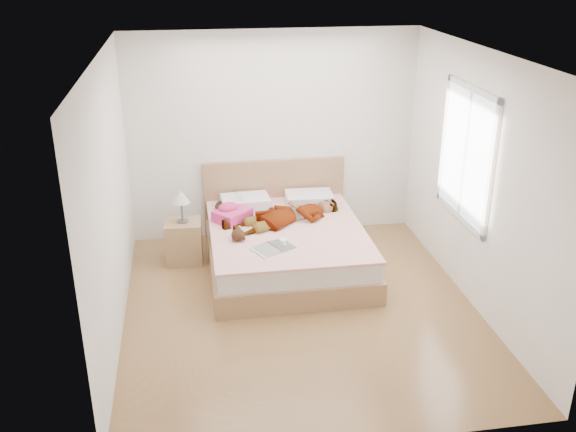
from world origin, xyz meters
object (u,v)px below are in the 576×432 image
object	(u,v)px
bed	(285,243)
plush_toy	(238,234)
coffee_mug	(283,243)
nightstand	(184,238)
towel	(231,213)
woman	(286,212)
phone	(240,195)
magazine	(274,248)

from	to	relation	value
bed	plush_toy	world-z (taller)	bed
coffee_mug	nightstand	distance (m)	1.38
towel	nightstand	distance (m)	0.64
woman	bed	xyz separation A→B (m)	(-0.02, -0.14, -0.34)
phone	towel	world-z (taller)	phone
bed	towel	world-z (taller)	bed
woman	bed	size ratio (longest dim) A/B	0.72
phone	plush_toy	bearing A→B (deg)	-119.38
magazine	coffee_mug	bearing A→B (deg)	19.67
towel	magazine	size ratio (longest dim) A/B	0.95
woman	plush_toy	distance (m)	0.75
plush_toy	nightstand	world-z (taller)	nightstand
woman	magazine	xyz separation A→B (m)	(-0.24, -0.74, -0.09)
bed	nightstand	world-z (taller)	bed
phone	coffee_mug	world-z (taller)	phone
magazine	coffee_mug	xyz separation A→B (m)	(0.10, 0.04, 0.03)
bed	woman	bearing A→B (deg)	80.22
bed	magazine	world-z (taller)	bed
coffee_mug	nightstand	size ratio (longest dim) A/B	0.12
bed	towel	distance (m)	0.73
magazine	plush_toy	size ratio (longest dim) A/B	2.26
woman	coffee_mug	distance (m)	0.72
plush_toy	nightstand	size ratio (longest dim) A/B	0.26
magazine	plush_toy	world-z (taller)	plush_toy
plush_toy	phone	bearing A→B (deg)	83.32
woman	towel	xyz separation A→B (m)	(-0.63, 0.12, -0.02)
coffee_mug	plush_toy	distance (m)	0.53
woman	plush_toy	size ratio (longest dim) A/B	6.37
coffee_mug	nightstand	bearing A→B (deg)	141.47
magazine	nightstand	distance (m)	1.32
nightstand	coffee_mug	bearing A→B (deg)	-38.53
woman	towel	world-z (taller)	towel
plush_toy	nightstand	bearing A→B (deg)	135.31
woman	nightstand	world-z (taller)	nightstand
woman	coffee_mug	size ratio (longest dim) A/B	13.88
phone	bed	size ratio (longest dim) A/B	0.05
towel	nightstand	world-z (taller)	nightstand
towel	plush_toy	distance (m)	0.56
bed	coffee_mug	distance (m)	0.64
bed	nightstand	xyz separation A→B (m)	(-1.17, 0.28, 0.02)
bed	coffee_mug	xyz separation A→B (m)	(-0.11, -0.56, 0.28)
phone	plush_toy	xyz separation A→B (m)	(-0.10, -0.85, -0.13)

